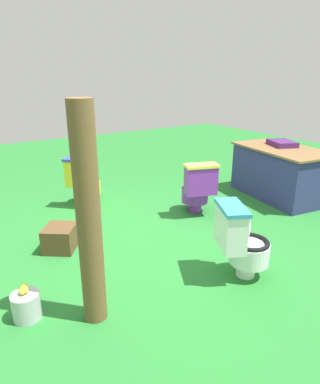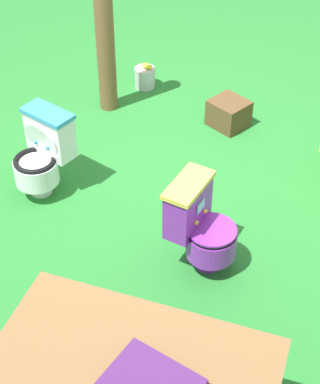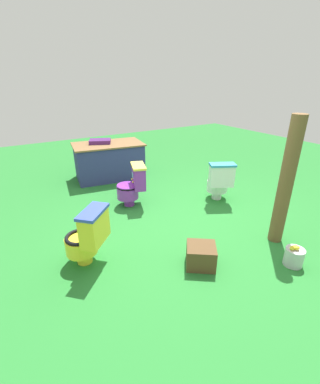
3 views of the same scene
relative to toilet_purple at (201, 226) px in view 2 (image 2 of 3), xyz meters
name	(u,v)px [view 2 (image 2 of 3)]	position (x,y,z in m)	size (l,w,h in m)	color
ground	(173,173)	(0.37, -1.03, -0.37)	(14.00, 14.00, 0.00)	#26752D
toilet_purple	(201,226)	(0.00, 0.00, 0.00)	(0.60, 0.54, 0.73)	purple
toilet_white	(43,153)	(1.40, -0.63, 0.00)	(0.58, 0.62, 0.73)	white
wooden_post	(104,30)	(1.20, -2.00, 0.47)	(0.18, 0.18, 1.69)	brown
small_crate	(229,113)	(-0.03, -1.89, -0.24)	(0.34, 0.32, 0.27)	brown
lemon_bucket	(145,77)	(0.91, -2.46, -0.25)	(0.22, 0.22, 0.28)	#B7B7BF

